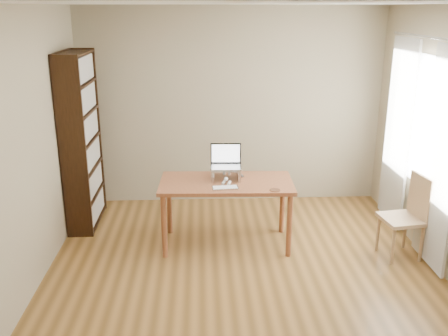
% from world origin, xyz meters
% --- Properties ---
extents(room, '(4.04, 4.54, 2.64)m').
position_xyz_m(room, '(0.03, 0.01, 1.30)').
color(room, brown).
rests_on(room, ground).
extents(bookshelf, '(0.30, 0.90, 2.10)m').
position_xyz_m(bookshelf, '(-1.83, 1.55, 1.05)').
color(bookshelf, black).
rests_on(bookshelf, ground).
extents(curtains, '(0.03, 1.90, 2.25)m').
position_xyz_m(curtains, '(1.92, 0.80, 1.17)').
color(curtains, silver).
rests_on(curtains, ground).
extents(desk, '(1.48, 0.78, 0.75)m').
position_xyz_m(desk, '(-0.14, 0.86, 0.66)').
color(desk, brown).
rests_on(desk, ground).
extents(laptop_stand, '(0.32, 0.25, 0.13)m').
position_xyz_m(laptop_stand, '(-0.14, 0.94, 0.83)').
color(laptop_stand, silver).
rests_on(laptop_stand, desk).
extents(laptop, '(0.35, 0.29, 0.24)m').
position_xyz_m(laptop, '(-0.14, 1.00, 0.94)').
color(laptop, silver).
rests_on(laptop, laptop_stand).
extents(keyboard, '(0.28, 0.14, 0.02)m').
position_xyz_m(keyboard, '(-0.16, 0.64, 0.76)').
color(keyboard, silver).
rests_on(keyboard, desk).
extents(coaster, '(0.11, 0.11, 0.01)m').
position_xyz_m(coaster, '(0.35, 0.56, 0.75)').
color(coaster, '#502F1B').
rests_on(coaster, desk).
extents(cat, '(0.24, 0.48, 0.15)m').
position_xyz_m(cat, '(-0.11, 0.97, 0.81)').
color(cat, '#4B453B').
rests_on(cat, desk).
extents(chair, '(0.46, 0.46, 0.91)m').
position_xyz_m(chair, '(1.77, 0.47, 0.49)').
color(chair, '#9E7E55').
rests_on(chair, ground).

